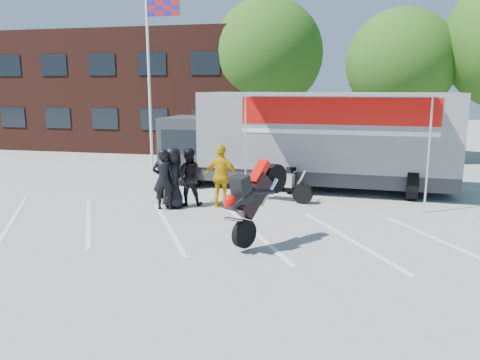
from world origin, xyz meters
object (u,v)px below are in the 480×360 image
at_px(spectator_leather_a, 173,178).
at_px(tree_mid, 401,63).
at_px(spectator_leather_c, 188,177).
at_px(transporter_truck, 310,187).
at_px(parked_motorcycle, 280,201).
at_px(tree_left, 267,54).
at_px(spectator_leather_b, 164,179).
at_px(flagpole, 154,58).
at_px(spectator_hivis, 222,177).
at_px(stunt_bike_rider, 266,244).

bearing_deg(spectator_leather_a, tree_mid, -103.45).
height_order(spectator_leather_a, spectator_leather_c, spectator_leather_a).
bearing_deg(tree_mid, transporter_truck, -115.70).
bearing_deg(tree_mid, parked_motorcycle, -114.13).
bearing_deg(tree_left, spectator_leather_b, -94.36).
distance_m(flagpole, spectator_hivis, 9.17).
relative_size(flagpole, spectator_leather_c, 4.34).
xyz_separation_m(flagpole, transporter_truck, (7.40, -2.98, -5.05)).
height_order(flagpole, tree_mid, flagpole).
xyz_separation_m(tree_left, stunt_bike_rider, (2.63, -15.81, -5.57)).
bearing_deg(stunt_bike_rider, tree_left, 131.80).
bearing_deg(tree_left, stunt_bike_rider, -80.57).
bearing_deg(stunt_bike_rider, tree_mid, 105.91).
height_order(flagpole, parked_motorcycle, flagpole).
distance_m(tree_mid, spectator_leather_c, 14.31).
height_order(flagpole, spectator_leather_b, flagpole).
distance_m(spectator_leather_c, spectator_hivis, 1.13).
bearing_deg(spectator_hivis, spectator_leather_c, 8.25).
bearing_deg(spectator_leather_c, spectator_leather_a, 35.01).
xyz_separation_m(stunt_bike_rider, spectator_hivis, (-1.96, 3.22, 0.99)).
bearing_deg(tree_mid, spectator_leather_c, -122.89).
height_order(tree_left, spectator_leather_c, tree_left).
bearing_deg(flagpole, tree_left, 54.72).
relative_size(tree_left, parked_motorcycle, 3.76).
distance_m(transporter_truck, spectator_hivis, 4.50).
xyz_separation_m(tree_mid, spectator_hivis, (-6.33, -11.59, -3.96)).
bearing_deg(spectator_leather_b, spectator_hivis, -169.30).
height_order(spectator_leather_b, spectator_leather_c, spectator_leather_b).
distance_m(tree_left, spectator_leather_a, 13.77).
height_order(tree_left, transporter_truck, tree_left).
xyz_separation_m(stunt_bike_rider, spectator_leather_a, (-3.44, 2.85, 0.96)).
relative_size(tree_left, spectator_leather_b, 4.53).
xyz_separation_m(tree_left, spectator_hivis, (0.67, -12.59, -4.58)).
distance_m(stunt_bike_rider, spectator_hivis, 3.89).
relative_size(parked_motorcycle, spectator_leather_c, 1.25).
height_order(tree_mid, spectator_leather_a, tree_mid).
bearing_deg(stunt_bike_rider, flagpole, 157.39).
relative_size(flagpole, stunt_bike_rider, 3.63).
distance_m(tree_left, transporter_truck, 11.03).
distance_m(parked_motorcycle, spectator_leather_a, 3.66).
relative_size(spectator_leather_a, spectator_hivis, 0.97).
bearing_deg(spectator_hivis, parked_motorcycle, -133.04).
bearing_deg(stunt_bike_rider, spectator_leather_b, 177.21).
xyz_separation_m(parked_motorcycle, spectator_leather_c, (-2.80, -1.15, 0.92)).
bearing_deg(parked_motorcycle, spectator_hivis, 139.82).
distance_m(tree_mid, parked_motorcycle, 12.41).
height_order(spectator_leather_a, spectator_leather_b, spectator_leather_a).
relative_size(spectator_leather_c, spectator_hivis, 0.93).
distance_m(tree_mid, stunt_bike_rider, 16.21).
xyz_separation_m(transporter_truck, spectator_leather_c, (-3.62, -3.55, 0.92)).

